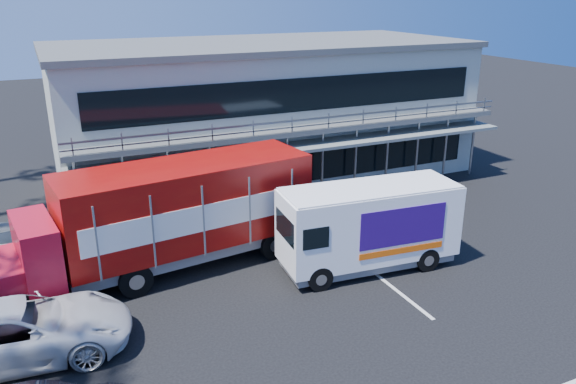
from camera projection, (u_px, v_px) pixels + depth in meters
name	position (u px, v px, depth m)	size (l,w,h in m)	color
ground	(348.00, 304.00, 18.79)	(120.00, 120.00, 0.00)	black
building	(262.00, 108.00, 31.52)	(22.40, 12.00, 7.30)	#A4A99B
red_truck	(167.00, 215.00, 20.36)	(12.14, 4.29, 4.00)	#AF0E22
white_van	(369.00, 226.00, 20.70)	(6.75, 2.80, 3.22)	white
parked_car_c	(19.00, 331.00, 15.77)	(2.82, 6.12, 1.70)	silver
parked_car_d	(31.00, 253.00, 20.80)	(2.03, 5.00, 1.45)	#2E363D
parked_car_e	(6.00, 239.00, 22.02)	(1.63, 4.05, 1.38)	slate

